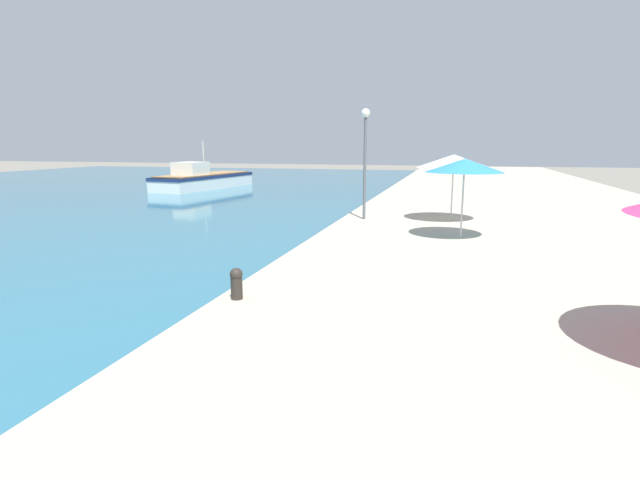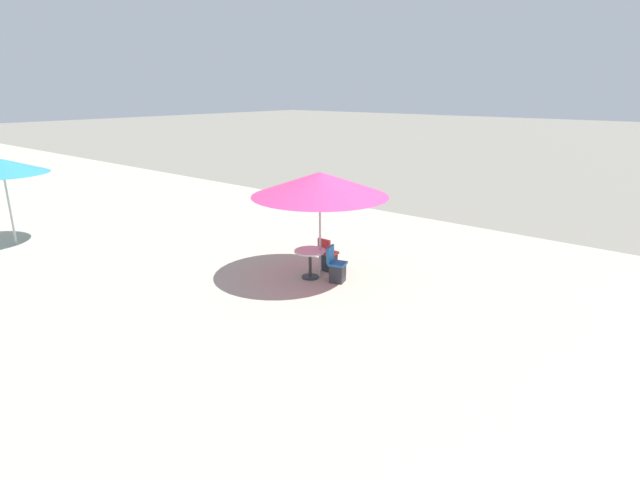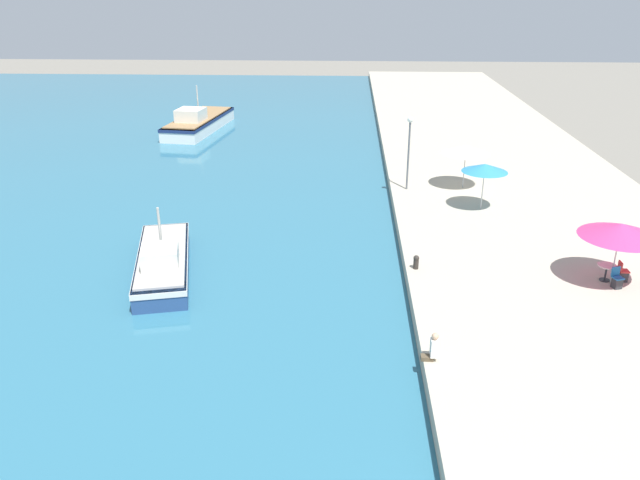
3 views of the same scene
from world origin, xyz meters
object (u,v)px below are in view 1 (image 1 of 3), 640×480
cafe_umbrella_white (464,166)px  cafe_umbrella_striped (454,161)px  mooring_bollard (236,283)px  fishing_boat_mid (203,179)px  lamppost (365,145)px

cafe_umbrella_white → cafe_umbrella_striped: 4.02m
mooring_bollard → cafe_umbrella_striped: bearing=71.4°
cafe_umbrella_white → cafe_umbrella_striped: (-0.37, 4.01, 0.01)m
fishing_boat_mid → cafe_umbrella_striped: 27.61m
cafe_umbrella_white → cafe_umbrella_striped: size_ratio=0.89×
lamppost → fishing_boat_mid: bearing=133.4°
fishing_boat_mid → lamppost: lamppost is taller
fishing_boat_mid → cafe_umbrella_white: size_ratio=4.18×
cafe_umbrella_white → lamppost: bearing=138.5°
fishing_boat_mid → cafe_umbrella_white: 30.61m
cafe_umbrella_white → mooring_bollard: bearing=-118.6°
mooring_bollard → cafe_umbrella_white: bearing=61.4°
fishing_boat_mid → lamppost: bearing=-38.9°
fishing_boat_mid → cafe_umbrella_striped: size_ratio=3.72×
fishing_boat_mid → mooring_bollard: bearing=-53.1°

